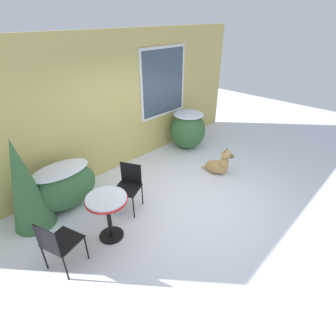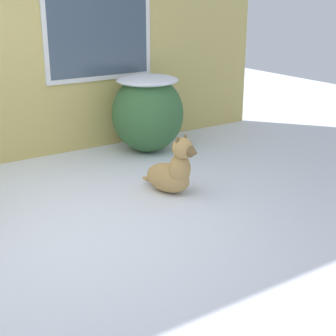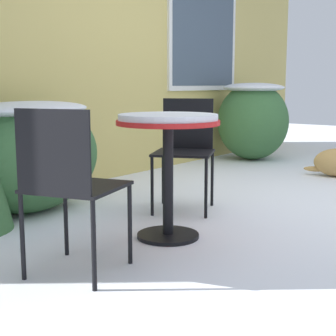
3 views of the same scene
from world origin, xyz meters
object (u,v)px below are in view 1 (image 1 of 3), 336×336
object	(u,v)px
patio_chair_far_side	(58,243)
patio_chair_near_table	(129,185)
patio_table	(107,206)
dog	(219,164)

from	to	relation	value
patio_chair_far_side	patio_chair_near_table	bearing A→B (deg)	-92.46
patio_table	dog	world-z (taller)	patio_table
patio_table	dog	xyz separation A→B (m)	(2.89, -0.17, -0.41)
patio_chair_far_side	dog	world-z (taller)	patio_chair_far_side
patio_chair_near_table	dog	world-z (taller)	patio_chair_near_table
patio_table	patio_chair_far_side	xyz separation A→B (m)	(-0.84, -0.02, -0.14)
dog	patio_chair_near_table	bearing A→B (deg)	149.05
patio_table	patio_chair_far_side	bearing A→B (deg)	-178.98
patio_chair_near_table	dog	distance (m)	2.26
patio_chair_far_side	dog	distance (m)	3.75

